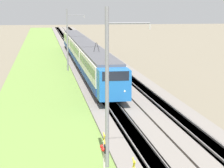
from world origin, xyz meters
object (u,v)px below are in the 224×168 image
at_px(crossing_signal_aux, 104,160).
at_px(catenary_mast_mid, 68,39).
at_px(catenary_mast_near, 108,88).
at_px(passenger_train, 83,51).

xyz_separation_m(crossing_signal_aux, catenary_mast_mid, (42.44, -0.84, 2.49)).
bearing_deg(catenary_mast_near, crossing_signal_aux, 168.78).
xyz_separation_m(catenary_mast_near, catenary_mast_mid, (38.23, -0.00, -0.19)).
xyz_separation_m(passenger_train, catenary_mast_mid, (-5.00, 2.63, 2.20)).
bearing_deg(catenary_mast_mid, passenger_train, -27.75).
xyz_separation_m(crossing_signal_aux, catenary_mast_near, (4.21, -0.84, 2.68)).
distance_m(passenger_train, crossing_signal_aux, 47.57).
bearing_deg(catenary_mast_near, passenger_train, -3.48).
height_order(passenger_train, catenary_mast_near, catenary_mast_near).
bearing_deg(passenger_train, crossing_signal_aux, -4.18).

